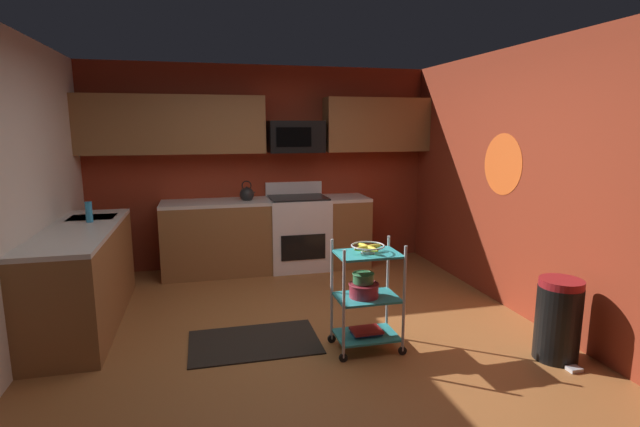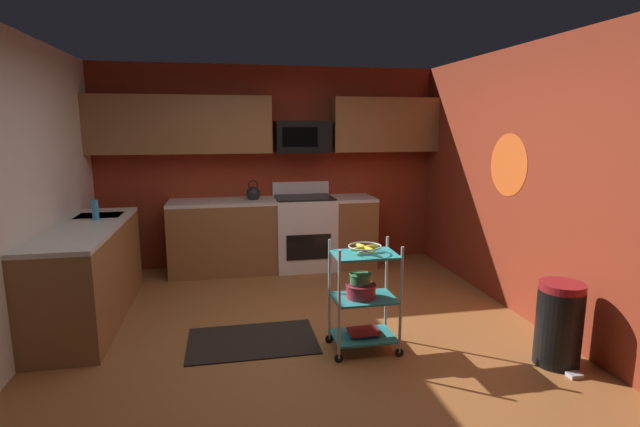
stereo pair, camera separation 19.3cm
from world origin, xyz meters
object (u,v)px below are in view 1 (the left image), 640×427
(oven_range, at_px, (298,232))
(rolling_cart, at_px, (367,297))
(kettle, at_px, (247,194))
(dish_soap_bottle, at_px, (89,212))
(mixing_bowl_small, at_px, (363,278))
(fruit_bowl, at_px, (368,247))
(book_stack, at_px, (366,331))
(trash_can, at_px, (558,320))
(mixing_bowl_large, at_px, (364,290))
(microwave, at_px, (296,137))

(oven_range, bearing_deg, rolling_cart, -87.88)
(kettle, bearing_deg, dish_soap_bottle, -147.52)
(mixing_bowl_small, xyz_separation_m, dish_soap_bottle, (-2.32, 1.39, 0.40))
(fruit_bowl, distance_m, kettle, 2.54)
(book_stack, xyz_separation_m, kettle, (-0.74, 2.43, 0.84))
(dish_soap_bottle, bearing_deg, rolling_cart, -30.83)
(rolling_cart, height_order, fruit_bowl, rolling_cart)
(mixing_bowl_small, bearing_deg, fruit_bowl, -26.88)
(mixing_bowl_small, xyz_separation_m, book_stack, (0.03, -0.01, -0.47))
(trash_can, bearing_deg, mixing_bowl_small, 159.59)
(fruit_bowl, bearing_deg, rolling_cart, -135.00)
(fruit_bowl, height_order, dish_soap_bottle, dish_soap_bottle)
(oven_range, height_order, book_stack, oven_range)
(fruit_bowl, bearing_deg, oven_range, 92.12)
(mixing_bowl_large, height_order, book_stack, mixing_bowl_large)
(oven_range, distance_m, dish_soap_bottle, 2.54)
(rolling_cart, bearing_deg, book_stack, -45.00)
(book_stack, relative_size, kettle, 0.96)
(rolling_cart, xyz_separation_m, mixing_bowl_large, (-0.03, 0.00, 0.07))
(kettle, bearing_deg, fruit_bowl, -73.01)
(trash_can, bearing_deg, dish_soap_bottle, 152.92)
(mixing_bowl_large, bearing_deg, mixing_bowl_small, 96.19)
(microwave, relative_size, trash_can, 1.06)
(oven_range, height_order, dish_soap_bottle, dish_soap_bottle)
(oven_range, relative_size, mixing_bowl_large, 4.37)
(oven_range, bearing_deg, dish_soap_bottle, -155.54)
(oven_range, bearing_deg, mixing_bowl_large, -88.53)
(fruit_bowl, bearing_deg, mixing_bowl_small, 153.12)
(oven_range, relative_size, microwave, 1.57)
(microwave, xyz_separation_m, mixing_bowl_large, (0.06, -2.53, -1.18))
(oven_range, distance_m, mixing_bowl_small, 2.42)
(book_stack, relative_size, dish_soap_bottle, 1.27)
(rolling_cart, distance_m, fruit_bowl, 0.42)
(microwave, height_order, book_stack, microwave)
(rolling_cart, bearing_deg, kettle, 106.99)
(oven_range, distance_m, trash_can, 3.32)
(mixing_bowl_large, bearing_deg, rolling_cart, -0.00)
(book_stack, distance_m, kettle, 2.67)
(rolling_cart, height_order, trash_can, rolling_cart)
(mixing_bowl_small, relative_size, kettle, 0.69)
(rolling_cart, relative_size, kettle, 3.47)
(oven_range, bearing_deg, kettle, -179.66)
(mixing_bowl_large, relative_size, kettle, 0.95)
(fruit_bowl, height_order, mixing_bowl_small, fruit_bowl)
(oven_range, height_order, mixing_bowl_small, oven_range)
(rolling_cart, xyz_separation_m, kettle, (-0.74, 2.43, 0.55))
(mixing_bowl_large, height_order, dish_soap_bottle, dish_soap_bottle)
(kettle, xyz_separation_m, dish_soap_bottle, (-1.61, -1.02, 0.02))
(kettle, relative_size, dish_soap_bottle, 1.32)
(fruit_bowl, xyz_separation_m, mixing_bowl_large, (-0.03, 0.00, -0.36))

